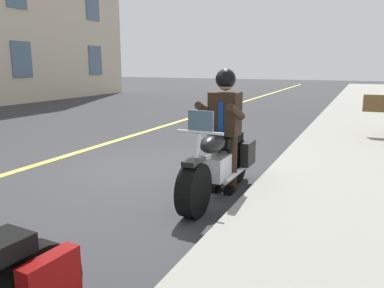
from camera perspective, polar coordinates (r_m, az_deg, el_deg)
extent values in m
plane|color=#333335|center=(6.51, -7.53, -4.30)|extent=(80.00, 80.00, 0.00)
cube|color=#E5DB4C|center=(7.73, -20.25, -2.33)|extent=(60.00, 0.16, 0.01)
cylinder|color=black|center=(4.58, 0.26, -6.87)|extent=(0.66, 0.20, 0.66)
cylinder|color=black|center=(5.97, 6.44, -2.48)|extent=(0.66, 0.20, 0.66)
cube|color=silver|center=(5.26, 3.88, -3.39)|extent=(0.56, 0.28, 0.32)
ellipsoid|color=black|center=(5.00, 3.12, 0.05)|extent=(0.56, 0.28, 0.24)
cube|color=black|center=(5.51, 5.23, 0.70)|extent=(0.70, 0.28, 0.12)
cube|color=black|center=(5.83, 8.38, -1.38)|extent=(0.40, 0.12, 0.36)
cube|color=black|center=(5.96, 4.32, -0.98)|extent=(0.40, 0.12, 0.36)
cylinder|color=silver|center=(4.52, 0.37, -3.56)|extent=(0.35, 0.05, 0.76)
cylinder|color=silver|center=(4.58, 1.21, 1.76)|extent=(0.04, 0.60, 0.04)
cube|color=black|center=(4.48, 0.27, -2.63)|extent=(0.36, 0.16, 0.06)
cylinder|color=silver|center=(5.53, 6.53, -4.41)|extent=(0.90, 0.09, 0.08)
cube|color=slate|center=(4.57, 1.31, 3.28)|extent=(0.04, 0.32, 0.28)
cylinder|color=black|center=(5.45, 6.00, -2.88)|extent=(0.14, 0.14, 0.84)
cube|color=black|center=(5.50, 5.71, -6.76)|extent=(0.26, 0.11, 0.10)
cylinder|color=black|center=(5.53, 3.65, -2.63)|extent=(0.14, 0.14, 0.84)
cube|color=black|center=(5.58, 3.37, -6.45)|extent=(0.26, 0.11, 0.10)
cube|color=black|center=(5.36, 4.94, 4.51)|extent=(0.32, 0.40, 0.60)
cube|color=navy|center=(5.21, 4.34, 3.87)|extent=(0.02, 0.07, 0.44)
cylinder|color=black|center=(5.11, 6.59, 4.79)|extent=(0.55, 0.10, 0.28)
cylinder|color=black|center=(5.26, 2.02, 5.07)|extent=(0.55, 0.10, 0.28)
sphere|color=tan|center=(5.32, 5.03, 9.10)|extent=(0.22, 0.22, 0.22)
sphere|color=black|center=(5.32, 5.04, 9.64)|extent=(0.28, 0.28, 0.28)
cube|color=#720505|center=(2.65, -20.31, -18.91)|extent=(0.41, 0.15, 0.36)
cube|color=#720505|center=(2.96, -26.16, -15.97)|extent=(0.41, 0.15, 0.36)
cube|color=slate|center=(23.10, -14.23, 12.02)|extent=(1.10, 0.06, 1.60)
cube|color=slate|center=(19.28, -24.05, 11.46)|extent=(1.10, 0.06, 1.60)
cube|color=slate|center=(23.32, -14.63, 19.40)|extent=(1.10, 0.06, 1.60)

